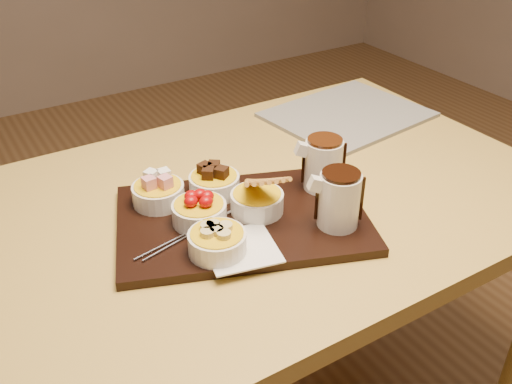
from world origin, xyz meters
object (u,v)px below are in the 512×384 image
serving_board (242,219)px  pitcher_dark_chocolate (339,200)px  pitcher_milk_chocolate (323,165)px  dining_table (265,231)px  newspaper (347,115)px  bowl_strawberries (199,213)px

serving_board → pitcher_dark_chocolate: 0.19m
pitcher_dark_chocolate → pitcher_milk_chocolate: same height
dining_table → newspaper: newspaper is taller
pitcher_dark_chocolate → pitcher_milk_chocolate: 0.13m
serving_board → pitcher_dark_chocolate: (0.13, -0.11, 0.06)m
pitcher_dark_chocolate → dining_table: bearing=121.7°
serving_board → bowl_strawberries: (-0.08, 0.02, 0.03)m
dining_table → serving_board: bearing=-143.4°
pitcher_dark_chocolate → pitcher_milk_chocolate: bearing=85.6°
dining_table → newspaper: bearing=28.1°
bowl_strawberries → newspaper: size_ratio=0.26×
pitcher_dark_chocolate → pitcher_milk_chocolate: size_ratio=1.00×
pitcher_dark_chocolate → newspaper: pitcher_dark_chocolate is taller
serving_board → bowl_strawberries: bowl_strawberries is taller
serving_board → newspaper: serving_board is taller
dining_table → bowl_strawberries: 0.23m
pitcher_milk_chocolate → bowl_strawberries: bearing=-163.6°
bowl_strawberries → pitcher_dark_chocolate: pitcher_dark_chocolate is taller
pitcher_dark_chocolate → newspaper: bearing=69.0°
pitcher_dark_chocolate → bowl_strawberries: bearing=167.3°
serving_board → pitcher_milk_chocolate: pitcher_milk_chocolate is taller
dining_table → pitcher_dark_chocolate: pitcher_dark_chocolate is taller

